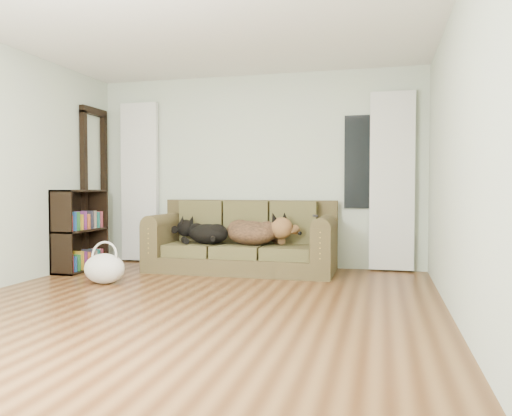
% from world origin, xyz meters
% --- Properties ---
extents(floor, '(5.00, 5.00, 0.00)m').
position_xyz_m(floor, '(0.00, 0.00, 0.00)').
color(floor, '#4B2A13').
rests_on(floor, ground).
extents(ceiling, '(5.00, 5.00, 0.00)m').
position_xyz_m(ceiling, '(0.00, 0.00, 2.60)').
color(ceiling, white).
rests_on(ceiling, ground).
extents(wall_back, '(4.50, 0.04, 2.60)m').
position_xyz_m(wall_back, '(0.00, 2.50, 1.30)').
color(wall_back, '#B3C4A7').
rests_on(wall_back, ground).
extents(wall_right, '(0.04, 5.00, 2.60)m').
position_xyz_m(wall_right, '(2.25, 0.00, 1.30)').
color(wall_right, '#B3C4A7').
rests_on(wall_right, ground).
extents(curtain_left, '(0.55, 0.08, 2.25)m').
position_xyz_m(curtain_left, '(-1.70, 2.42, 1.15)').
color(curtain_left, silver).
rests_on(curtain_left, ground).
extents(curtain_right, '(0.55, 0.08, 2.25)m').
position_xyz_m(curtain_right, '(1.80, 2.42, 1.15)').
color(curtain_right, silver).
rests_on(curtain_right, ground).
extents(window_pane, '(0.50, 0.03, 1.20)m').
position_xyz_m(window_pane, '(1.45, 2.47, 1.40)').
color(window_pane, black).
rests_on(window_pane, wall_back).
extents(door_casing, '(0.07, 0.60, 2.10)m').
position_xyz_m(door_casing, '(-2.20, 2.05, 1.05)').
color(door_casing, black).
rests_on(door_casing, ground).
extents(sofa, '(2.36, 1.02, 0.96)m').
position_xyz_m(sofa, '(-0.06, 1.98, 0.45)').
color(sofa, '#463520').
rests_on(sofa, floor).
extents(dog_black_lab, '(0.75, 0.70, 0.26)m').
position_xyz_m(dog_black_lab, '(-0.52, 1.92, 0.48)').
color(dog_black_lab, black).
rests_on(dog_black_lab, sofa).
extents(dog_shepherd, '(0.92, 0.84, 0.33)m').
position_xyz_m(dog_shepherd, '(0.13, 1.94, 0.49)').
color(dog_shepherd, black).
rests_on(dog_shepherd, sofa).
extents(tv_remote, '(0.09, 0.21, 0.02)m').
position_xyz_m(tv_remote, '(0.90, 1.83, 0.73)').
color(tv_remote, black).
rests_on(tv_remote, sofa).
extents(tote_bag, '(0.56, 0.50, 0.34)m').
position_xyz_m(tote_bag, '(-1.30, 0.79, 0.16)').
color(tote_bag, silver).
rests_on(tote_bag, floor).
extents(bookshelf, '(0.32, 0.84, 1.04)m').
position_xyz_m(bookshelf, '(-2.09, 1.53, 0.50)').
color(bookshelf, black).
rests_on(bookshelf, floor).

